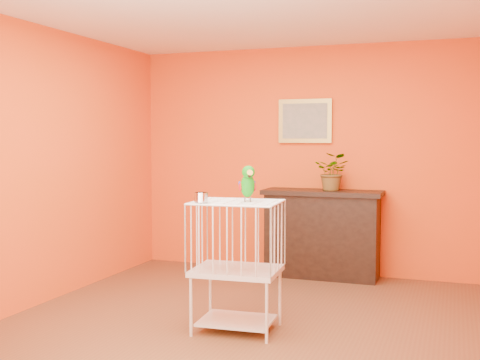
% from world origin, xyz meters
% --- Properties ---
extents(ground, '(4.50, 4.50, 0.00)m').
position_xyz_m(ground, '(0.00, 0.00, 0.00)').
color(ground, brown).
rests_on(ground, ground).
extents(room_shell, '(4.50, 4.50, 4.50)m').
position_xyz_m(room_shell, '(0.00, 0.00, 1.58)').
color(room_shell, '#EA4A16').
rests_on(room_shell, ground).
extents(console_cabinet, '(1.32, 0.47, 0.98)m').
position_xyz_m(console_cabinet, '(0.25, 2.02, 0.49)').
color(console_cabinet, black).
rests_on(console_cabinet, ground).
extents(potted_plant, '(0.41, 0.44, 0.32)m').
position_xyz_m(potted_plant, '(0.37, 2.00, 1.14)').
color(potted_plant, '#26722D').
rests_on(potted_plant, console_cabinet).
extents(framed_picture, '(0.62, 0.04, 0.50)m').
position_xyz_m(framed_picture, '(0.00, 2.22, 1.75)').
color(framed_picture, gold).
rests_on(framed_picture, room_shell).
extents(birdcage, '(0.71, 0.57, 1.05)m').
position_xyz_m(birdcage, '(0.00, -0.07, 0.54)').
color(birdcage, silver).
rests_on(birdcage, ground).
extents(feed_cup, '(0.11, 0.11, 0.08)m').
position_xyz_m(feed_cup, '(-0.23, -0.25, 1.09)').
color(feed_cup, silver).
rests_on(feed_cup, birdcage).
extents(parrot, '(0.18, 0.25, 0.29)m').
position_xyz_m(parrot, '(0.08, -0.04, 1.20)').
color(parrot, '#59544C').
rests_on(parrot, birdcage).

